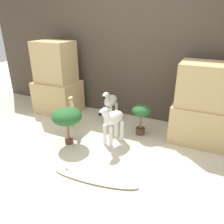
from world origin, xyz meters
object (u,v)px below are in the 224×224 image
object	(u,v)px
zebra_left	(110,102)
surfboard	(94,177)
giraffe_figurine	(73,111)
potted_palm_front	(141,113)
potted_palm_back	(67,117)
zebra_right	(112,120)

from	to	relation	value
zebra_left	surfboard	distance (m)	1.62
surfboard	giraffe_figurine	bearing A→B (deg)	133.65
potted_palm_front	giraffe_figurine	bearing A→B (deg)	-165.79
giraffe_figurine	potted_palm_back	size ratio (longest dim) A/B	1.09
giraffe_figurine	potted_palm_front	xyz separation A→B (m)	(1.14, 0.29, 0.05)
zebra_right	potted_palm_back	xyz separation A→B (m)	(-0.61, -0.29, 0.05)
zebra_left	potted_palm_back	size ratio (longest dim) A/B	1.11
zebra_right	giraffe_figurine	distance (m)	0.85
giraffe_figurine	potted_palm_back	distance (m)	0.52
zebra_left	surfboard	bearing A→B (deg)	-71.93
surfboard	potted_palm_front	bearing A→B (deg)	82.79
zebra_left	potted_palm_back	distance (m)	0.97
zebra_right	zebra_left	size ratio (longest dim) A/B	1.00
zebra_right	surfboard	bearing A→B (deg)	-80.30
giraffe_figurine	potted_palm_back	xyz separation A→B (m)	(0.22, -0.46, 0.11)
zebra_left	potted_palm_front	xyz separation A→B (m)	(0.65, -0.18, -0.02)
zebra_left	surfboard	size ratio (longest dim) A/B	0.58
zebra_left	potted_palm_back	bearing A→B (deg)	-106.30
zebra_right	giraffe_figurine	world-z (taller)	zebra_right
zebra_right	surfboard	size ratio (longest dim) A/B	0.58
zebra_right	potted_palm_front	distance (m)	0.55
giraffe_figurine	surfboard	distance (m)	1.45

